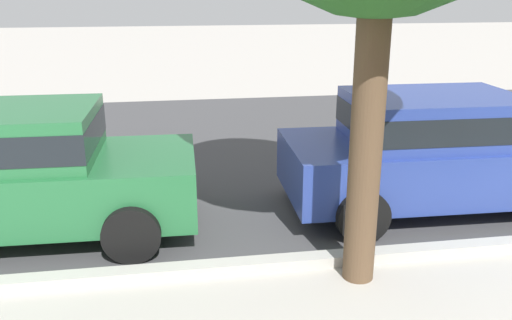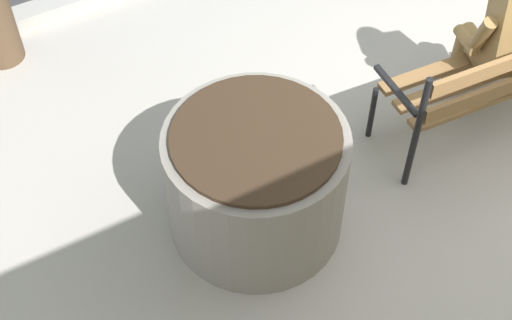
# 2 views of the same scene
# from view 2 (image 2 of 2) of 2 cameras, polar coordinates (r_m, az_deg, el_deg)

# --- Properties ---
(bronze_statue_seated) EXTENTS (0.80, 0.81, 1.37)m
(bronze_statue_seated) POSITION_cam_2_polar(r_m,az_deg,el_deg) (5.21, 18.47, 9.05)
(bronze_statue_seated) COLOR olive
(bronze_statue_seated) RESTS_ON ground
(concrete_planter) EXTENTS (1.09, 1.09, 0.81)m
(concrete_planter) POSITION_cam_2_polar(r_m,az_deg,el_deg) (4.43, -0.00, -1.63)
(concrete_planter) COLOR gray
(concrete_planter) RESTS_ON ground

